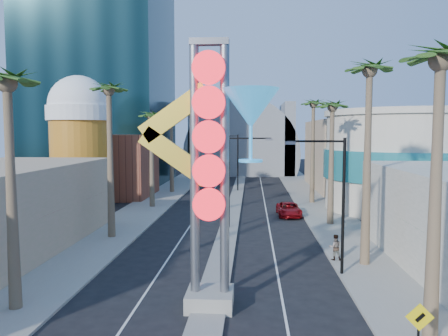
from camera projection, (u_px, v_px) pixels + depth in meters
ground at (203, 336)px, 17.79m from camera, size 240.00×240.00×0.00m
sidewalk_west at (158, 200)px, 53.20m from camera, size 5.00×100.00×0.15m
sidewalk_east at (315, 202)px, 51.99m from camera, size 5.00×100.00×0.15m
median at (236, 197)px, 55.58m from camera, size 1.60×84.00×0.15m
hotel_tower at (101, 26)px, 68.87m from camera, size 20.00×20.00×50.00m
brick_filler_west at (113, 166)px, 56.27m from camera, size 10.00×10.00×8.00m
filler_east at (347, 155)px, 64.10m from camera, size 10.00×20.00×10.00m
beer_mug at (80, 137)px, 48.07m from camera, size 7.00×7.00×14.50m
turquoise_building at (404, 161)px, 46.05m from camera, size 16.60×16.60×10.60m
canopy at (242, 152)px, 89.05m from camera, size 22.00×16.00×22.00m
neon_sign at (227, 154)px, 20.08m from camera, size 6.53×2.60×12.55m
ped_sign at (419, 331)px, 14.15m from camera, size 0.92×0.12×2.66m
streetlight_0 at (235, 173)px, 37.25m from camera, size 3.79×0.25×8.00m
streetlight_1 at (234, 157)px, 61.19m from camera, size 3.79×0.25×8.00m
streetlight_2 at (335, 193)px, 24.92m from camera, size 3.45×0.25×8.00m
palm_0 at (7, 96)px, 19.54m from camera, size 2.40×2.40×11.70m
palm_1 at (109, 99)px, 33.39m from camera, size 2.40×2.40×12.70m
palm_2 at (151, 122)px, 47.42m from camera, size 2.40×2.40×11.20m
palm_3 at (171, 124)px, 59.36m from camera, size 2.40×2.40×11.20m
palm_4 at (440, 77)px, 16.37m from camera, size 2.40×2.40×12.20m
palm_5 at (369, 83)px, 26.24m from camera, size 2.40×2.40×13.20m
palm_6 at (332, 114)px, 38.29m from camera, size 2.40×2.40×11.70m
palm_7 at (313, 110)px, 50.15m from camera, size 2.40×2.40×12.70m
red_pickup at (289, 209)px, 43.36m from camera, size 2.37×4.89×1.34m
pedestrian_b at (335, 247)px, 27.88m from camera, size 0.83×0.66×1.65m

